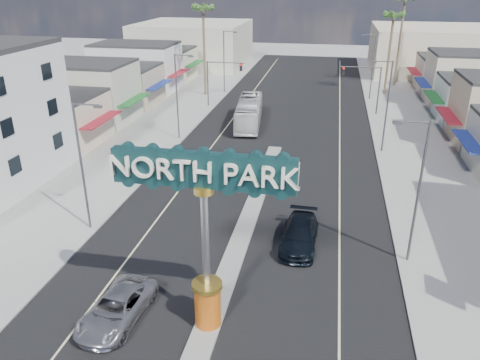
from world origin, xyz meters
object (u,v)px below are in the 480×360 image
at_px(traffic_signal_right, 365,81).
at_px(streetlight_r_mid, 386,102).
at_px(streetlight_l_far, 225,59).
at_px(suv_left, 117,308).
at_px(gateway_sign, 205,223).
at_px(city_bus, 249,112).
at_px(streetlight_r_near, 416,187).
at_px(streetlight_r_far, 372,64).
at_px(palm_right_mid, 393,19).
at_px(car_parked_left, 199,170).
at_px(streetlight_l_mid, 178,93).
at_px(palm_left_far, 203,13).
at_px(suv_right, 300,235).
at_px(streetlight_l_near, 83,161).
at_px(palm_right_far, 405,4).
at_px(traffic_signal_left, 221,75).

distance_m(traffic_signal_right, streetlight_r_mid, 14.07).
distance_m(streetlight_l_far, suv_left, 50.97).
distance_m(gateway_sign, city_bus, 35.09).
xyz_separation_m(streetlight_r_near, streetlight_r_far, (0.00, 42.00, 0.00)).
relative_size(palm_right_mid, car_parked_left, 2.71).
distance_m(gateway_sign, streetlight_r_near, 13.19).
height_order(streetlight_l_mid, streetlight_r_mid, same).
bearing_deg(palm_left_far, suv_left, -80.23).
distance_m(suv_left, city_bus, 35.03).
distance_m(traffic_signal_right, suv_left, 44.80).
bearing_deg(suv_right, palm_right_mid, 80.00).
bearing_deg(streetlight_l_near, palm_right_far, 63.94).
height_order(traffic_signal_right, streetlight_r_far, streetlight_r_far).
height_order(traffic_signal_right, suv_right, traffic_signal_right).
relative_size(streetlight_l_mid, car_parked_left, 2.02).
bearing_deg(suv_left, suv_right, 51.92).
height_order(streetlight_l_mid, streetlight_l_far, same).
relative_size(streetlight_l_near, suv_right, 1.64).
height_order(streetlight_r_mid, suv_left, streetlight_r_mid).
height_order(traffic_signal_left, streetlight_l_mid, streetlight_l_mid).
bearing_deg(car_parked_left, streetlight_l_mid, 113.40).
relative_size(palm_right_far, city_bus, 1.27).
distance_m(streetlight_l_far, palm_right_far, 28.29).
xyz_separation_m(gateway_sign, palm_right_far, (15.00, 60.02, 6.46)).
height_order(streetlight_r_far, palm_left_far, palm_left_far).
distance_m(streetlight_r_mid, car_parked_left, 19.32).
height_order(streetlight_l_near, palm_right_far, palm_right_far).
height_order(streetlight_r_far, city_bus, streetlight_r_far).
bearing_deg(gateway_sign, traffic_signal_right, 77.67).
distance_m(streetlight_l_near, suv_right, 14.95).
distance_m(traffic_signal_left, palm_left_far, 10.14).
height_order(traffic_signal_left, city_bus, traffic_signal_left).
height_order(streetlight_l_far, palm_right_mid, palm_right_mid).
height_order(traffic_signal_left, streetlight_r_mid, streetlight_r_mid).
bearing_deg(palm_left_far, streetlight_l_near, -86.33).
height_order(traffic_signal_left, suv_left, traffic_signal_left).
bearing_deg(palm_right_mid, palm_left_far, -167.01).
relative_size(streetlight_l_mid, palm_right_mid, 0.74).
relative_size(streetlight_l_mid, suv_right, 1.64).
distance_m(traffic_signal_right, palm_right_mid, 14.10).
height_order(streetlight_r_near, city_bus, streetlight_r_near).
relative_size(streetlight_r_far, palm_right_far, 0.64).
relative_size(streetlight_r_mid, suv_right, 1.64).
bearing_deg(gateway_sign, streetlight_r_mid, 69.58).
bearing_deg(suv_right, gateway_sign, -112.92).
bearing_deg(streetlight_l_mid, streetlight_r_far, 46.52).
xyz_separation_m(streetlight_r_near, palm_left_far, (-23.43, 40.00, 6.43)).
bearing_deg(car_parked_left, traffic_signal_right, 55.80).
height_order(streetlight_l_near, streetlight_l_mid, same).
distance_m(streetlight_r_mid, city_bus, 16.32).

